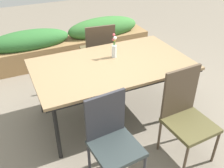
% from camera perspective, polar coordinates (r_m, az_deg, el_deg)
% --- Properties ---
extents(ground_plane, '(12.00, 12.00, 0.00)m').
position_cam_1_polar(ground_plane, '(3.46, -1.27, -6.56)').
color(ground_plane, '#756B5B').
extents(dining_table, '(1.86, 1.09, 0.77)m').
position_cam_1_polar(dining_table, '(3.05, 0.00, 3.89)').
color(dining_table, '#8C704C').
rests_on(dining_table, ground).
extents(chair_far_side, '(0.51, 0.51, 0.95)m').
position_cam_1_polar(chair_far_side, '(3.94, -3.09, 7.88)').
color(chair_far_side, brown).
rests_on(chair_far_side, ground).
extents(chair_near_right, '(0.47, 0.47, 0.99)m').
position_cam_1_polar(chair_near_right, '(2.73, 16.17, -6.12)').
color(chair_near_right, brown).
rests_on(chair_near_right, ground).
extents(chair_near_left, '(0.45, 0.45, 0.94)m').
position_cam_1_polar(chair_near_left, '(2.34, -0.02, -11.90)').
color(chair_near_left, '#2A3333').
rests_on(chair_near_left, ground).
extents(flower_vase, '(0.06, 0.07, 0.30)m').
position_cam_1_polar(flower_vase, '(3.13, 0.47, 8.01)').
color(flower_vase, silver).
rests_on(flower_vase, dining_table).
extents(planter_box, '(3.06, 0.51, 0.70)m').
position_cam_1_polar(planter_box, '(4.79, -9.45, 9.16)').
color(planter_box, olive).
rests_on(planter_box, ground).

